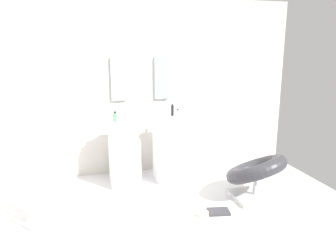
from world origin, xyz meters
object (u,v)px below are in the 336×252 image
object	(u,v)px
pedestal_sink_left	(124,152)
soap_bottle_clear	(178,114)
coffee_mug	(205,215)
magazine_charcoal	(219,212)
lounge_chair	(256,173)
towel_rack	(43,175)
pedestal_sink_right	(169,149)
soap_bottle_green	(115,117)
soap_bottle_grey	(115,116)
soap_bottle_black	(172,110)

from	to	relation	value
pedestal_sink_left	soap_bottle_clear	distance (m)	0.92
coffee_mug	magazine_charcoal	bearing A→B (deg)	20.79
lounge_chair	towel_rack	xyz separation A→B (m)	(-2.49, -0.11, 0.28)
pedestal_sink_left	coffee_mug	xyz separation A→B (m)	(0.73, -1.24, -0.41)
pedestal_sink_right	soap_bottle_green	size ratio (longest dim) A/B	7.68
soap_bottle_grey	soap_bottle_black	world-z (taller)	soap_bottle_black
lounge_chair	magazine_charcoal	world-z (taller)	lounge_chair
pedestal_sink_left	soap_bottle_clear	world-z (taller)	soap_bottle_clear
pedestal_sink_right	magazine_charcoal	world-z (taller)	pedestal_sink_right
pedestal_sink_right	soap_bottle_black	world-z (taller)	soap_bottle_black
lounge_chair	pedestal_sink_right	bearing A→B (deg)	134.28
lounge_chair	soap_bottle_clear	xyz separation A→B (m)	(-0.79, 0.80, 0.64)
soap_bottle_clear	soap_bottle_green	size ratio (longest dim) A/B	1.02
pedestal_sink_left	magazine_charcoal	distance (m)	1.55
soap_bottle_clear	soap_bottle_green	bearing A→B (deg)	177.67
lounge_chair	soap_bottle_green	xyz separation A→B (m)	(-1.65, 0.84, 0.64)
towel_rack	soap_bottle_grey	size ratio (longest dim) A/B	7.86
soap_bottle_green	soap_bottle_black	bearing A→B (deg)	10.87
coffee_mug	lounge_chair	bearing A→B (deg)	22.14
soap_bottle_clear	pedestal_sink_right	bearing A→B (deg)	131.23
lounge_chair	magazine_charcoal	xyz separation A→B (m)	(-0.60, -0.25, -0.32)
coffee_mug	soap_bottle_black	distance (m)	1.64
coffee_mug	soap_bottle_black	bearing A→B (deg)	90.27
magazine_charcoal	soap_bottle_clear	distance (m)	1.44
pedestal_sink_right	magazine_charcoal	xyz separation A→B (m)	(0.28, -1.16, -0.44)
lounge_chair	soap_bottle_clear	world-z (taller)	soap_bottle_clear
coffee_mug	soap_bottle_green	xyz separation A→B (m)	(-0.84, 1.17, 0.94)
pedestal_sink_right	towel_rack	xyz separation A→B (m)	(-1.61, -1.02, 0.16)
lounge_chair	soap_bottle_green	size ratio (longest dim) A/B	8.12
coffee_mug	soap_bottle_grey	world-z (taller)	soap_bottle_grey
pedestal_sink_right	lounge_chair	xyz separation A→B (m)	(0.89, -0.91, -0.12)
soap_bottle_grey	soap_bottle_green	world-z (taller)	soap_bottle_green
pedestal_sink_right	soap_bottle_black	distance (m)	0.56
pedestal_sink_right	soap_bottle_black	size ratio (longest dim) A/B	5.83
magazine_charcoal	soap_bottle_green	bearing A→B (deg)	143.84
pedestal_sink_right	soap_bottle_green	world-z (taller)	soap_bottle_green
soap_bottle_green	lounge_chair	bearing A→B (deg)	-26.90
soap_bottle_black	magazine_charcoal	bearing A→B (deg)	-80.37
towel_rack	soap_bottle_grey	world-z (taller)	soap_bottle_grey
magazine_charcoal	soap_bottle_grey	world-z (taller)	soap_bottle_grey
towel_rack	soap_bottle_clear	bearing A→B (deg)	28.29
pedestal_sink_right	soap_bottle_clear	world-z (taller)	soap_bottle_clear
towel_rack	coffee_mug	xyz separation A→B (m)	(1.69, -0.22, -0.58)
pedestal_sink_right	soap_bottle_clear	distance (m)	0.55
coffee_mug	pedestal_sink_left	bearing A→B (deg)	120.42
lounge_chair	towel_rack	world-z (taller)	towel_rack
soap_bottle_grey	pedestal_sink_right	bearing A→B (deg)	-0.94
towel_rack	magazine_charcoal	bearing A→B (deg)	-4.16
pedestal_sink_left	soap_bottle_grey	world-z (taller)	soap_bottle_grey
magazine_charcoal	soap_bottle_black	bearing A→B (deg)	109.59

